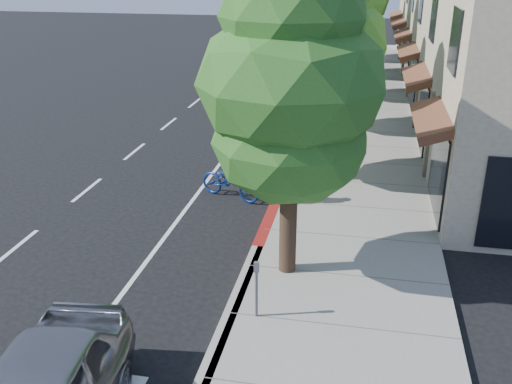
% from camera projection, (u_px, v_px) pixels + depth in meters
% --- Properties ---
extents(ground, '(120.00, 120.00, 0.00)m').
position_uv_depth(ground, '(265.00, 234.00, 15.50)').
color(ground, black).
rests_on(ground, ground).
extents(sidewalk, '(4.60, 56.00, 0.15)m').
position_uv_depth(sidewalk, '(359.00, 147.00, 22.32)').
color(sidewalk, gray).
rests_on(sidewalk, ground).
extents(curb, '(0.30, 56.00, 0.15)m').
position_uv_depth(curb, '(300.00, 144.00, 22.73)').
color(curb, '#9E998E').
rests_on(curb, ground).
extents(curb_red_segment, '(0.32, 4.00, 0.15)m').
position_uv_depth(curb_red_segment, '(271.00, 216.00, 16.38)').
color(curb_red_segment, maroon).
rests_on(curb_red_segment, ground).
extents(street_tree_0, '(4.02, 4.02, 7.11)m').
position_uv_depth(street_tree_0, '(291.00, 88.00, 11.82)').
color(street_tree_0, black).
rests_on(street_tree_0, ground).
extents(street_tree_1, '(4.26, 4.26, 7.15)m').
position_uv_depth(street_tree_1, '(318.00, 47.00, 17.27)').
color(street_tree_1, black).
rests_on(street_tree_1, ground).
extents(street_tree_2, '(3.79, 3.79, 6.61)m').
position_uv_depth(street_tree_2, '(332.00, 33.00, 22.82)').
color(street_tree_2, black).
rests_on(street_tree_2, ground).
extents(street_tree_3, '(4.52, 4.52, 7.70)m').
position_uv_depth(street_tree_3, '(341.00, 4.00, 28.01)').
color(street_tree_3, black).
rests_on(street_tree_3, ground).
extents(street_tree_5, '(4.71, 4.71, 6.75)m').
position_uv_depth(street_tree_5, '(350.00, 2.00, 39.18)').
color(street_tree_5, black).
rests_on(street_tree_5, ground).
extents(cyclist, '(0.56, 0.68, 1.62)m').
position_uv_depth(cyclist, '(285.00, 182.00, 16.89)').
color(cyclist, white).
rests_on(cyclist, ground).
extents(bicycle, '(2.24, 1.49, 1.11)m').
position_uv_depth(bicycle, '(230.00, 181.00, 17.60)').
color(bicycle, navy).
rests_on(bicycle, ground).
extents(silver_suv, '(3.14, 5.99, 1.61)m').
position_uv_depth(silver_suv, '(284.00, 133.00, 21.49)').
color(silver_suv, '#ABAAAF').
rests_on(silver_suv, ground).
extents(dark_sedan, '(2.10, 5.27, 1.71)m').
position_uv_depth(dark_sedan, '(290.00, 91.00, 27.98)').
color(dark_sedan, black).
rests_on(dark_sedan, ground).
extents(white_pickup, '(2.10, 5.03, 1.45)m').
position_uv_depth(white_pickup, '(317.00, 70.00, 33.80)').
color(white_pickup, silver).
rests_on(white_pickup, ground).
extents(dark_suv_far, '(1.88, 4.65, 1.58)m').
position_uv_depth(dark_suv_far, '(313.00, 51.00, 40.35)').
color(dark_suv_far, black).
rests_on(dark_suv_far, ground).
extents(pedestrian, '(0.97, 0.84, 1.70)m').
position_uv_depth(pedestrian, '(344.00, 110.00, 23.98)').
color(pedestrian, black).
rests_on(pedestrian, sidewalk).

